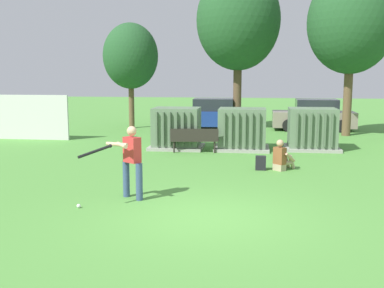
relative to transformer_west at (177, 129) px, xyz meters
name	(u,v)px	position (x,y,z in m)	size (l,w,h in m)	color
ground_plane	(205,217)	(2.08, -8.79, -0.79)	(96.00, 96.00, 0.00)	#51933D
fence_panel	(17,117)	(-7.58, 1.71, 0.21)	(4.80, 0.12, 2.00)	silver
transformer_west	(177,129)	(0.00, 0.00, 0.00)	(2.10, 1.70, 1.62)	#9E9B93
transformer_mid_west	(242,130)	(2.58, 0.05, 0.00)	(2.10, 1.70, 1.62)	#9E9B93
transformer_mid_east	(312,130)	(5.28, 0.45, 0.00)	(2.10, 1.70, 1.62)	#9E9B93
park_bench	(194,138)	(0.82, -0.87, -0.25)	(1.83, 0.61, 0.92)	#2D2823
batter	(130,159)	(0.17, -7.59, 0.19)	(1.16, 1.44, 1.74)	#384C75
sports_ball	(79,206)	(-0.79, -8.49, -0.74)	(0.09, 0.09, 0.09)	white
seated_spectator	(282,158)	(3.91, -3.71, -0.41)	(0.74, 0.74, 0.96)	tan
backpack	(261,163)	(3.26, -3.77, -0.57)	(0.32, 0.26, 0.44)	black
tree_left	(131,56)	(-3.59, 6.63, 3.06)	(2.94, 2.94, 5.62)	brown
tree_center_left	(238,21)	(2.13, 6.52, 4.82)	(4.28, 4.28, 8.18)	brown
tree_center_right	(351,22)	(7.40, 4.92, 4.50)	(4.03, 4.03, 7.71)	brown
parked_car_leftmost	(211,115)	(0.73, 6.93, -0.04)	(4.26, 2.04, 1.62)	navy
parked_car_left_of_center	(314,116)	(6.13, 6.92, -0.04)	(4.22, 1.96, 1.62)	gray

